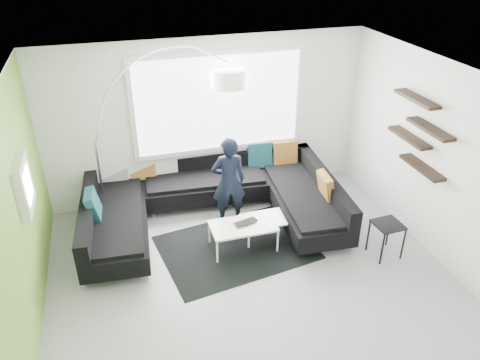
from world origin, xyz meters
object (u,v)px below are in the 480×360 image
(sectional_sofa, at_px, (212,205))
(side_table, at_px, (385,239))
(coffee_table, at_px, (256,231))
(person, at_px, (229,182))
(laptop, at_px, (248,224))
(arc_lamp, at_px, (95,143))

(sectional_sofa, height_order, side_table, sectional_sofa)
(coffee_table, distance_m, person, 0.90)
(sectional_sofa, height_order, person, person)
(coffee_table, relative_size, laptop, 3.06)
(coffee_table, height_order, laptop, laptop)
(sectional_sofa, relative_size, side_table, 7.63)
(arc_lamp, height_order, person, arc_lamp)
(coffee_table, height_order, side_table, side_table)
(arc_lamp, bearing_deg, sectional_sofa, -25.57)
(coffee_table, relative_size, side_table, 2.30)
(arc_lamp, distance_m, person, 2.16)
(coffee_table, bearing_deg, person, 110.14)
(coffee_table, height_order, person, person)
(laptop, bearing_deg, arc_lamp, 129.94)
(person, xyz_separation_m, laptop, (0.08, -0.76, -0.33))
(arc_lamp, relative_size, laptop, 6.68)
(person, bearing_deg, side_table, 145.98)
(side_table, xyz_separation_m, person, (-1.97, 1.50, 0.48))
(coffee_table, bearing_deg, laptop, -148.71)
(sectional_sofa, height_order, arc_lamp, arc_lamp)
(sectional_sofa, bearing_deg, person, 7.09)
(person, bearing_deg, arc_lamp, -16.56)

